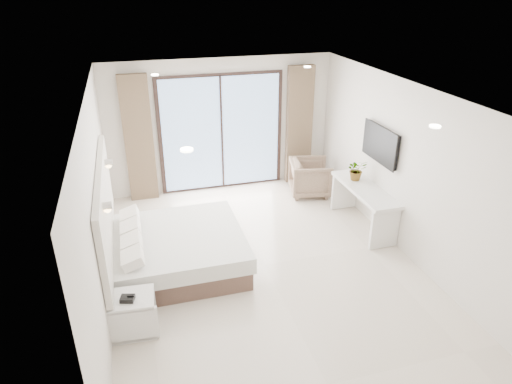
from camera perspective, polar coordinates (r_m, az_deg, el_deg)
ground at (r=7.25m, az=1.06°, el=-9.09°), size 6.20×6.20×0.00m
room_shell at (r=7.15m, az=-2.23°, el=4.72°), size 4.62×6.22×2.72m
bed at (r=7.16m, az=-9.92°, el=-7.19°), size 1.99×1.90×0.70m
nightstand at (r=6.12m, az=-15.19°, el=-14.53°), size 0.61×0.51×0.52m
phone at (r=5.90m, az=-15.77°, el=-12.70°), size 0.20×0.17×0.06m
console_desk at (r=8.25m, az=13.34°, el=-0.73°), size 0.52×1.66×0.77m
plant at (r=8.39m, az=12.45°, el=2.47°), size 0.39×0.42×0.30m
armchair at (r=9.40m, az=6.81°, el=2.02°), size 0.88×0.91×0.80m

